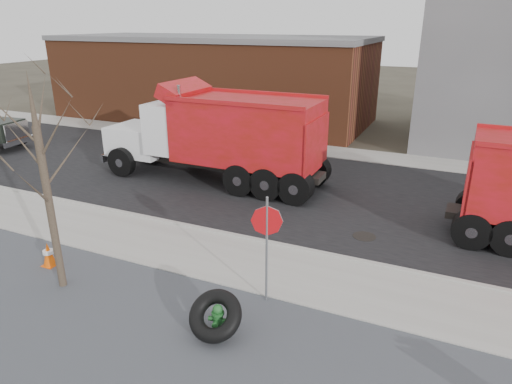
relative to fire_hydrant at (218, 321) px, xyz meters
The scene contains 13 objects.
ground 2.93m from the fire_hydrant, 114.17° to the left, with size 120.00×120.00×0.00m, color #383328.
gravel_verge 1.50m from the fire_hydrant, 144.56° to the right, with size 60.00×5.00×0.03m, color slate.
sidewalk 3.15m from the fire_hydrant, 112.30° to the left, with size 60.00×2.50×0.06m, color #9E9B93.
curb 4.38m from the fire_hydrant, 105.82° to the left, with size 60.00×0.15×0.11m, color #9E9B93.
road 9.04m from the fire_hydrant, 97.57° to the left, with size 60.00×9.40×0.02m, color black.
far_sidewalk 14.70m from the fire_hydrant, 94.65° to the left, with size 60.00×2.00×0.06m, color #9E9B93.
building_brick 22.73m from the fire_hydrant, 119.66° to the left, with size 20.20×8.20×5.30m.
bare_tree 5.30m from the fire_hydrant, behind, with size 3.20×3.20×5.20m.
fire_hydrant is the anchor object (origin of this frame).
truck_tire 0.17m from the fire_hydrant, 118.78° to the right, with size 1.17×1.11×0.95m.
stop_sign 2.16m from the fire_hydrant, 74.88° to the left, with size 0.68×0.25×2.60m.
traffic_cone_near 5.50m from the fire_hydrant, behind, with size 0.36×0.36×0.68m.
dump_truck_red_b 9.89m from the fire_hydrant, 118.40° to the left, with size 9.32×2.71×3.90m.
Camera 1 is at (5.15, -9.48, 6.14)m, focal length 32.00 mm.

